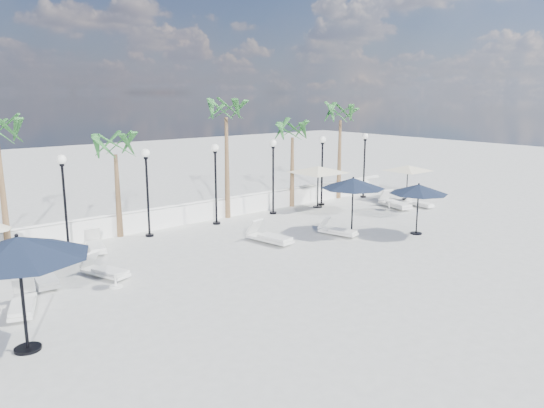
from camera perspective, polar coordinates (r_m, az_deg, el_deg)
ground at (r=20.60m, az=4.05°, el=-5.57°), size 100.00×100.00×0.00m
balustrade at (r=26.25m, az=-7.19°, el=-0.75°), size 26.00×0.30×1.01m
lamppost_1 at (r=22.08m, az=-21.48°, el=1.47°), size 0.36×0.36×3.84m
lamppost_2 at (r=23.35m, az=-13.31°, el=2.51°), size 0.36×0.36×3.84m
lamppost_3 at (r=25.05m, az=-6.10°, el=3.38°), size 0.36×0.36×3.84m
lamppost_4 at (r=27.10m, az=0.12°, el=4.09°), size 0.36×0.36×3.84m
lamppost_5 at (r=29.42m, az=5.42°, el=4.65°), size 0.36×0.36×3.84m
lamppost_6 at (r=31.96m, az=9.92°, el=5.10°), size 0.36×0.36×3.84m
palm_1 at (r=23.51m, az=-16.51°, el=5.51°), size 2.60×2.60×4.70m
palm_2 at (r=26.13m, az=-4.96°, el=9.53°), size 2.60×2.60×6.10m
palm_3 at (r=28.84m, az=2.21°, el=7.46°), size 2.60×2.60×4.90m
palm_4 at (r=31.36m, az=7.37°, el=9.15°), size 2.60×2.60×5.70m
lounger_0 at (r=19.09m, az=-17.55°, el=-6.79°), size 1.21×1.97×0.70m
lounger_1 at (r=19.10m, az=-23.36°, el=-7.15°), size 0.86×2.09×0.76m
lounger_2 at (r=17.03m, az=-25.26°, el=-9.65°), size 1.23×2.05×0.73m
lounger_3 at (r=22.25m, az=-18.49°, el=-4.19°), size 1.03×2.01×0.72m
lounger_4 at (r=22.20m, az=-0.28°, el=-3.52°), size 1.07×2.22×0.80m
lounger_5 at (r=23.54m, az=7.08°, el=-2.84°), size 1.02×1.86×0.66m
lounger_6 at (r=30.31m, az=15.59°, el=0.10°), size 0.67×1.71×0.63m
lounger_7 at (r=29.63m, az=13.09°, el=0.09°), size 1.20×2.26×0.81m
side_table_1 at (r=17.97m, az=-16.50°, el=-7.58°), size 0.56×0.56×0.55m
side_table_2 at (r=29.13m, az=12.50°, el=0.02°), size 0.55×0.55×0.54m
parasol_navy_left at (r=13.82m, az=-25.69°, el=-4.30°), size 3.33×3.33×2.94m
parasol_navy_mid at (r=23.72m, az=8.72°, el=2.20°), size 2.83×2.83×2.54m
parasol_navy_right at (r=24.08m, az=15.49°, el=1.53°), size 2.56×2.56×2.30m
parasol_cream_sq_a at (r=28.83m, az=5.00°, el=4.05°), size 4.97×4.97×2.44m
parasol_cream_sq_b at (r=31.92m, az=14.42°, el=4.03°), size 4.35×4.35×2.18m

